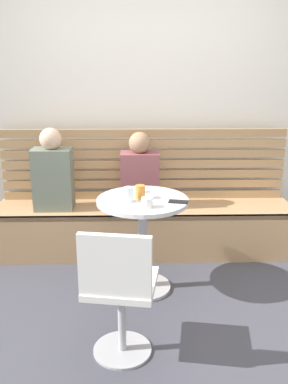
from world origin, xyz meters
The scene contains 13 objects.
ground centered at (0.00, 0.00, 0.00)m, with size 8.00×8.00×0.00m, color #42424C.
back_wall centered at (0.00, 1.64, 1.45)m, with size 5.20×0.10×2.90m, color silver.
booth_bench centered at (0.00, 1.20, 0.22)m, with size 2.70×0.52×0.44m.
booth_backrest centered at (0.00, 1.44, 0.78)m, with size 2.65×0.04×0.67m.
cafe_table centered at (-0.03, 0.53, 0.52)m, with size 0.68×0.68×0.74m.
white_chair centered at (-0.18, -0.29, 0.46)m, with size 0.46×0.46×0.85m.
person_adult centered at (-0.80, 1.17, 0.76)m, with size 0.34×0.22×0.73m.
person_child_left centered at (-0.04, 1.21, 0.74)m, with size 0.34×0.22×0.68m.
cup_ceramic_white centered at (0.00, 0.34, 0.78)m, with size 0.08×0.08×0.07m, color white.
cup_tumbler_orange centered at (-0.04, 0.54, 0.79)m, with size 0.07×0.07×0.10m, color orange.
cup_espresso_small centered at (-0.05, 0.68, 0.77)m, with size 0.06×0.06×0.06m, color silver.
cup_water_clear centered at (-0.13, 0.46, 0.80)m, with size 0.07×0.07×0.11m, color white.
phone_on_table centered at (0.23, 0.44, 0.74)m, with size 0.07×0.14×0.01m, color black.
Camera 1 is at (-0.08, -2.42, 1.73)m, focal length 39.56 mm.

